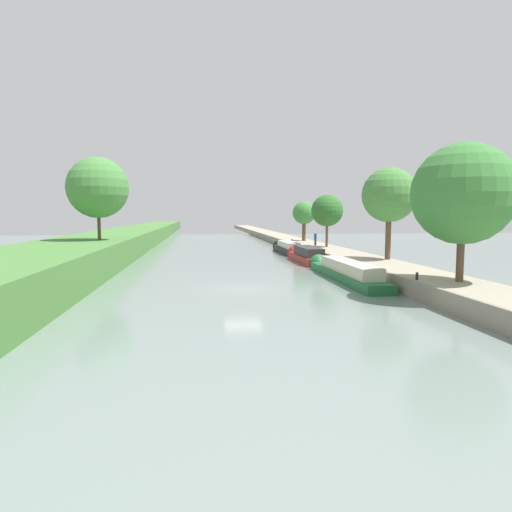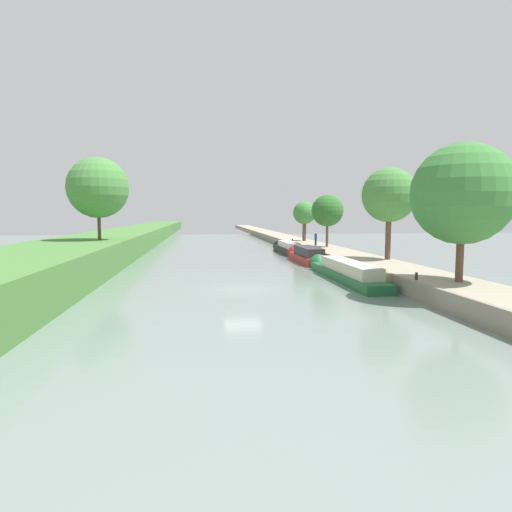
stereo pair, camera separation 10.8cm
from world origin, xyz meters
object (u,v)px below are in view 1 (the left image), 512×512
Objects in this scene: mooring_bollard_far at (292,241)px; narrowboat_red at (306,255)px; person_walking at (315,238)px; narrowboat_green at (344,271)px; mooring_bollard_near at (417,276)px; narrowboat_black at (287,248)px.

narrowboat_red is at bearing -96.73° from mooring_bollard_far.
mooring_bollard_far is at bearing 103.21° from person_walking.
person_walking reaches higher than narrowboat_green.
person_walking is at bearing 80.84° from narrowboat_green.
mooring_bollard_near is at bearing -76.52° from narrowboat_green.
narrowboat_black is at bearing 153.48° from person_walking.
mooring_bollard_near is (1.89, -7.90, 0.68)m from narrowboat_green.
narrowboat_green is 1.44× the size of narrowboat_red.
narrowboat_red is 0.92× the size of narrowboat_black.
mooring_bollard_near is (1.85, -20.44, 0.63)m from narrowboat_red.
narrowboat_black is (0.08, 10.62, -0.03)m from narrowboat_red.
narrowboat_red is 15.79m from mooring_bollard_far.
narrowboat_green is 28.28m from mooring_bollard_far.
narrowboat_black is at bearing -109.27° from mooring_bollard_far.
narrowboat_green is at bearing -99.16° from person_walking.
person_walking is (3.34, -1.67, 1.31)m from narrowboat_black.
narrowboat_red is at bearing -90.46° from narrowboat_black.
mooring_bollard_near is (1.76, -31.07, 0.66)m from narrowboat_black.
narrowboat_black reaches higher than narrowboat_green.
narrowboat_red reaches higher than narrowboat_black.
mooring_bollard_near is 36.11m from mooring_bollard_far.
person_walking is (3.42, 8.96, 1.28)m from narrowboat_red.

